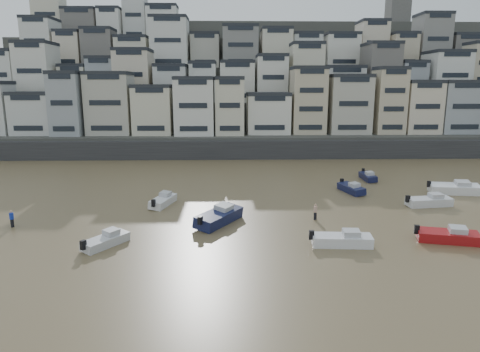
{
  "coord_description": "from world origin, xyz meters",
  "views": [
    {
      "loc": [
        3.18,
        -16.57,
        13.94
      ],
      "look_at": [
        4.43,
        30.0,
        4.0
      ],
      "focal_mm": 32.0,
      "sensor_mm": 36.0,
      "label": 1
    }
  ],
  "objects_px": {
    "boat_g": "(455,187)",
    "person_pink": "(315,212)",
    "boat_j": "(106,239)",
    "person_blue": "(12,219)",
    "boat_e": "(351,187)",
    "boat_f": "(163,199)",
    "boat_d": "(429,200)",
    "boat_b": "(448,234)",
    "boat_c": "(219,215)",
    "boat_a": "(342,238)",
    "boat_i": "(368,175)"
  },
  "relations": [
    {
      "from": "boat_g",
      "to": "person_pink",
      "type": "height_order",
      "value": "boat_g"
    },
    {
      "from": "boat_j",
      "to": "person_blue",
      "type": "relative_size",
      "value": 2.82
    },
    {
      "from": "boat_e",
      "to": "person_pink",
      "type": "distance_m",
      "value": 13.53
    },
    {
      "from": "boat_g",
      "to": "boat_j",
      "type": "height_order",
      "value": "boat_g"
    },
    {
      "from": "boat_f",
      "to": "person_pink",
      "type": "height_order",
      "value": "person_pink"
    },
    {
      "from": "boat_d",
      "to": "boat_b",
      "type": "bearing_deg",
      "value": -115.63
    },
    {
      "from": "boat_c",
      "to": "boat_f",
      "type": "bearing_deg",
      "value": 75.56
    },
    {
      "from": "boat_a",
      "to": "boat_i",
      "type": "distance_m",
      "value": 28.69
    },
    {
      "from": "person_pink",
      "to": "boat_g",
      "type": "bearing_deg",
      "value": 27.0
    },
    {
      "from": "boat_e",
      "to": "boat_d",
      "type": "distance_m",
      "value": 9.93
    },
    {
      "from": "boat_g",
      "to": "boat_c",
      "type": "xyz_separation_m",
      "value": [
        -30.43,
        -11.39,
        0.02
      ]
    },
    {
      "from": "boat_d",
      "to": "boat_i",
      "type": "bearing_deg",
      "value": 92.7
    },
    {
      "from": "boat_j",
      "to": "boat_d",
      "type": "bearing_deg",
      "value": -36.88
    },
    {
      "from": "boat_c",
      "to": "boat_b",
      "type": "bearing_deg",
      "value": -74.14
    },
    {
      "from": "boat_i",
      "to": "person_pink",
      "type": "xyz_separation_m",
      "value": [
        -11.73,
        -19.0,
        0.18
      ]
    },
    {
      "from": "boat_e",
      "to": "boat_j",
      "type": "relative_size",
      "value": 1.09
    },
    {
      "from": "boat_c",
      "to": "boat_i",
      "type": "height_order",
      "value": "boat_c"
    },
    {
      "from": "boat_d",
      "to": "person_pink",
      "type": "xyz_separation_m",
      "value": [
        -14.39,
        -4.78,
        0.08
      ]
    },
    {
      "from": "boat_g",
      "to": "boat_c",
      "type": "distance_m",
      "value": 32.5
    },
    {
      "from": "boat_d",
      "to": "boat_i",
      "type": "height_order",
      "value": "boat_d"
    },
    {
      "from": "boat_a",
      "to": "boat_d",
      "type": "relative_size",
      "value": 0.98
    },
    {
      "from": "boat_j",
      "to": "person_pink",
      "type": "xyz_separation_m",
      "value": [
        19.98,
        7.05,
        0.2
      ]
    },
    {
      "from": "boat_a",
      "to": "boat_c",
      "type": "xyz_separation_m",
      "value": [
        -10.98,
        6.51,
        0.18
      ]
    },
    {
      "from": "boat_i",
      "to": "boat_f",
      "type": "bearing_deg",
      "value": -65.16
    },
    {
      "from": "boat_g",
      "to": "boat_f",
      "type": "distance_m",
      "value": 37.46
    },
    {
      "from": "boat_f",
      "to": "boat_e",
      "type": "height_order",
      "value": "boat_f"
    },
    {
      "from": "boat_f",
      "to": "boat_j",
      "type": "relative_size",
      "value": 1.1
    },
    {
      "from": "boat_a",
      "to": "boat_j",
      "type": "bearing_deg",
      "value": -177.12
    },
    {
      "from": "boat_f",
      "to": "boat_d",
      "type": "distance_m",
      "value": 31.31
    },
    {
      "from": "person_blue",
      "to": "boat_b",
      "type": "bearing_deg",
      "value": -7.33
    },
    {
      "from": "boat_f",
      "to": "boat_d",
      "type": "height_order",
      "value": "boat_d"
    },
    {
      "from": "boat_d",
      "to": "boat_i",
      "type": "distance_m",
      "value": 14.46
    },
    {
      "from": "boat_i",
      "to": "boat_j",
      "type": "bearing_deg",
      "value": -50.21
    },
    {
      "from": "boat_f",
      "to": "boat_i",
      "type": "relative_size",
      "value": 1.06
    },
    {
      "from": "boat_f",
      "to": "boat_a",
      "type": "relative_size",
      "value": 0.95
    },
    {
      "from": "boat_a",
      "to": "boat_g",
      "type": "bearing_deg",
      "value": 46.9
    },
    {
      "from": "boat_g",
      "to": "boat_i",
      "type": "relative_size",
      "value": 1.34
    },
    {
      "from": "boat_e",
      "to": "boat_i",
      "type": "bearing_deg",
      "value": 133.53
    },
    {
      "from": "boat_b",
      "to": "person_pink",
      "type": "distance_m",
      "value": 12.71
    },
    {
      "from": "boat_f",
      "to": "person_pink",
      "type": "xyz_separation_m",
      "value": [
        16.89,
        -5.99,
        0.14
      ]
    },
    {
      "from": "boat_g",
      "to": "boat_f",
      "type": "bearing_deg",
      "value": -164.11
    },
    {
      "from": "boat_e",
      "to": "boat_b",
      "type": "bearing_deg",
      "value": -3.73
    },
    {
      "from": "boat_c",
      "to": "boat_i",
      "type": "relative_size",
      "value": 1.38
    },
    {
      "from": "boat_a",
      "to": "person_blue",
      "type": "xyz_separation_m",
      "value": [
        -31.66,
        5.97,
        0.09
      ]
    },
    {
      "from": "boat_e",
      "to": "boat_b",
      "type": "relative_size",
      "value": 0.94
    },
    {
      "from": "boat_f",
      "to": "boat_b",
      "type": "relative_size",
      "value": 0.95
    },
    {
      "from": "boat_d",
      "to": "person_blue",
      "type": "relative_size",
      "value": 3.34
    },
    {
      "from": "boat_g",
      "to": "person_blue",
      "type": "bearing_deg",
      "value": -157.65
    },
    {
      "from": "boat_f",
      "to": "boat_c",
      "type": "bearing_deg",
      "value": -120.5
    },
    {
      "from": "boat_g",
      "to": "boat_d",
      "type": "relative_size",
      "value": 1.17
    }
  ]
}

